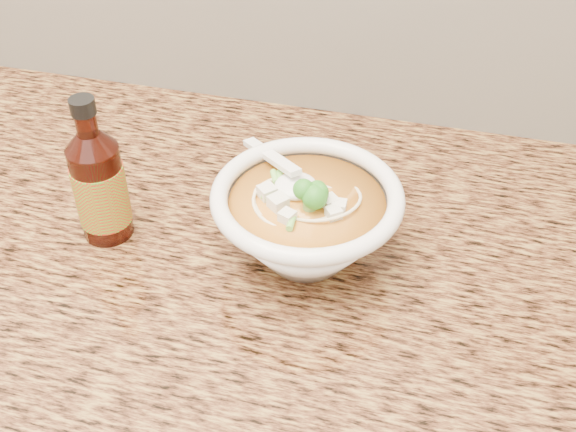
# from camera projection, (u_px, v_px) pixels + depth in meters

# --- Properties ---
(counter_slab) EXTENTS (4.00, 0.68, 0.04)m
(counter_slab) POSITION_uv_depth(u_px,v_px,m) (55.00, 234.00, 0.83)
(counter_slab) COLOR olive
(counter_slab) RESTS_ON cabinet
(soup_bowl) EXTENTS (0.20, 0.20, 0.11)m
(soup_bowl) POSITION_uv_depth(u_px,v_px,m) (307.00, 222.00, 0.75)
(soup_bowl) COLOR white
(soup_bowl) RESTS_ON counter_slab
(hot_sauce_bottle) EXTENTS (0.07, 0.07, 0.17)m
(hot_sauce_bottle) POSITION_uv_depth(u_px,v_px,m) (100.00, 186.00, 0.76)
(hot_sauce_bottle) COLOR #3C0F08
(hot_sauce_bottle) RESTS_ON counter_slab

